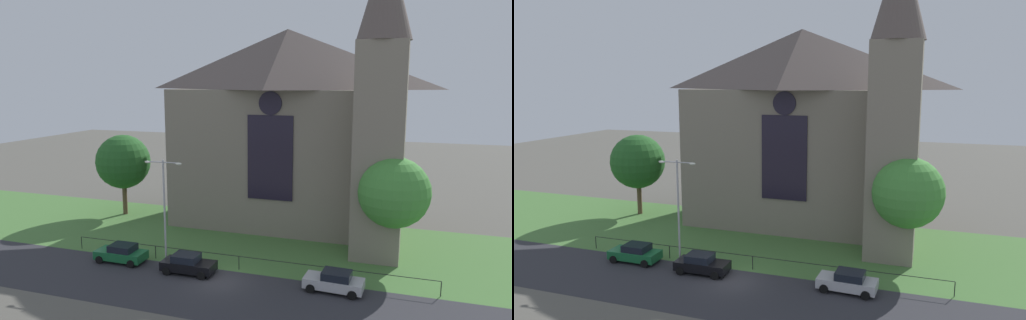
% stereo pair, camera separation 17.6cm
% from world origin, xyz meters
% --- Properties ---
extents(ground, '(160.00, 160.00, 0.00)m').
position_xyz_m(ground, '(0.00, 10.00, 0.00)').
color(ground, '#56544C').
extents(road_asphalt, '(120.00, 8.00, 0.01)m').
position_xyz_m(road_asphalt, '(0.00, -2.00, 0.00)').
color(road_asphalt, '#2D2D33').
rests_on(road_asphalt, ground).
extents(grass_verge, '(120.00, 20.00, 0.01)m').
position_xyz_m(grass_verge, '(0.00, 8.00, 0.00)').
color(grass_verge, '#477538').
rests_on(grass_verge, ground).
extents(church_building, '(23.20, 16.20, 26.00)m').
position_xyz_m(church_building, '(1.46, 16.34, 10.27)').
color(church_building, gray).
rests_on(church_building, ground).
extents(iron_railing, '(30.10, 0.07, 1.13)m').
position_xyz_m(iron_railing, '(0.68, 2.50, 0.97)').
color(iron_railing, black).
rests_on(iron_railing, ground).
extents(tree_right_near, '(5.74, 5.74, 8.91)m').
position_xyz_m(tree_right_near, '(12.07, 7.49, 5.98)').
color(tree_right_near, '#4C3823').
rests_on(tree_right_near, ground).
extents(tree_left_far, '(5.97, 5.97, 8.96)m').
position_xyz_m(tree_left_far, '(-17.09, 13.45, 5.96)').
color(tree_left_far, brown).
rests_on(tree_left_far, ground).
extents(streetlamp_near, '(3.37, 0.26, 8.54)m').
position_xyz_m(streetlamp_near, '(-5.79, 2.40, 5.40)').
color(streetlamp_near, '#B2B2B7').
rests_on(streetlamp_near, ground).
extents(parked_car_green, '(4.22, 2.07, 1.51)m').
position_xyz_m(parked_car_green, '(-9.13, 0.95, 0.74)').
color(parked_car_green, '#196033').
rests_on(parked_car_green, ground).
extents(parked_car_black, '(4.23, 2.09, 1.51)m').
position_xyz_m(parked_car_black, '(-2.85, 0.62, 0.74)').
color(parked_car_black, black).
rests_on(parked_car_black, ground).
extents(parked_car_silver, '(4.28, 2.18, 1.51)m').
position_xyz_m(parked_car_silver, '(8.52, 0.98, 0.74)').
color(parked_car_silver, '#B7B7BC').
rests_on(parked_car_silver, ground).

